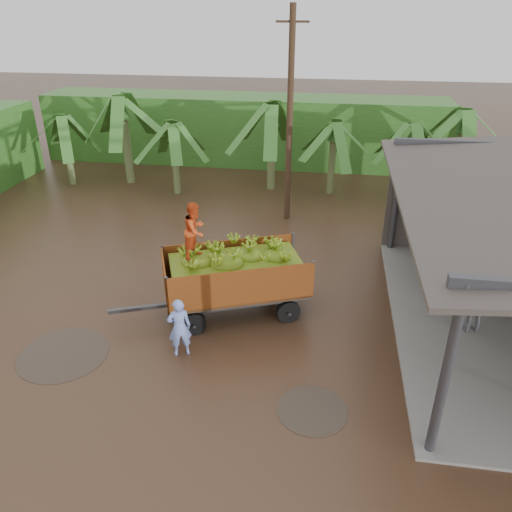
{
  "coord_description": "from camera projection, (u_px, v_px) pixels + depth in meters",
  "views": [
    {
      "loc": [
        2.89,
        -11.38,
        8.22
      ],
      "look_at": [
        0.97,
        1.29,
        1.62
      ],
      "focal_mm": 35.0,
      "sensor_mm": 36.0,
      "label": 1
    }
  ],
  "objects": [
    {
      "name": "ground",
      "position": [
        216.0,
        325.0,
        14.16
      ],
      "size": [
        100.0,
        100.0,
        0.0
      ],
      "primitive_type": "plane",
      "color": "black",
      "rests_on": "ground"
    },
    {
      "name": "banana_plants",
      "position": [
        148.0,
        173.0,
        20.49
      ],
      "size": [
        24.38,
        21.08,
        4.33
      ],
      "color": "#2D661E",
      "rests_on": "ground"
    },
    {
      "name": "man_blue",
      "position": [
        179.0,
        327.0,
        12.64
      ],
      "size": [
        0.71,
        0.6,
        1.65
      ],
      "primitive_type": "imported",
      "rotation": [
        0.0,
        0.0,
        3.56
      ],
      "color": "#7A90DE",
      "rests_on": "ground"
    },
    {
      "name": "hedge_north",
      "position": [
        243.0,
        129.0,
        27.66
      ],
      "size": [
        22.0,
        3.0,
        3.6
      ],
      "primitive_type": "cube",
      "color": "#2D661E",
      "rests_on": "ground"
    },
    {
      "name": "man_grey",
      "position": [
        477.0,
        305.0,
        13.38
      ],
      "size": [
        1.16,
        0.66,
        1.86
      ],
      "primitive_type": "imported",
      "rotation": [
        0.0,
        0.0,
        3.34
      ],
      "color": "slate",
      "rests_on": "ground"
    },
    {
      "name": "utility_pole",
      "position": [
        290.0,
        119.0,
        19.17
      ],
      "size": [
        1.2,
        0.24,
        8.14
      ],
      "color": "#47301E",
      "rests_on": "ground"
    },
    {
      "name": "banana_trailer",
      "position": [
        234.0,
        274.0,
        14.21
      ],
      "size": [
        5.63,
        3.31,
        3.48
      ],
      "rotation": [
        0.0,
        0.0,
        0.37
      ],
      "color": "#A34F17",
      "rests_on": "ground"
    }
  ]
}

